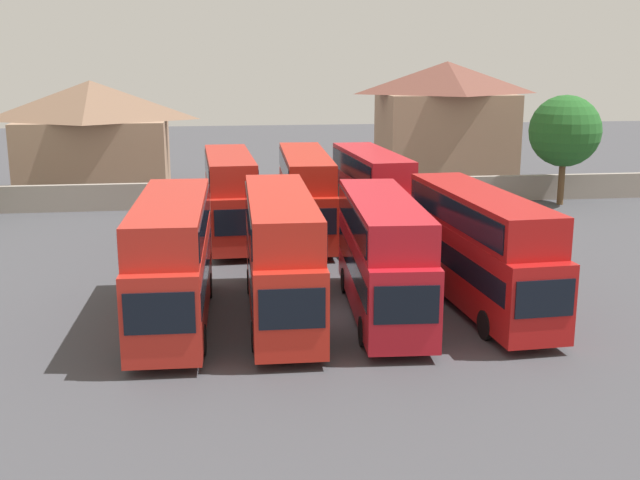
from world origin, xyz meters
TOP-DOWN VIEW (x-y plane):
  - ground at (0.00, 18.00)m, footprint 140.00×140.00m
  - depot_boundary_wall at (0.00, 23.91)m, footprint 56.00×0.50m
  - bus_1 at (-6.15, -0.06)m, footprint 2.93×10.91m
  - bus_2 at (-1.95, 0.13)m, footprint 2.76×11.36m
  - bus_3 at (2.10, -0.09)m, footprint 3.17×10.84m
  - bus_4 at (6.27, 0.42)m, footprint 3.10×11.71m
  - bus_5 at (-3.63, 13.69)m, footprint 2.79×10.43m
  - bus_6 at (0.66, 13.98)m, footprint 2.93×11.71m
  - bus_7 at (4.43, 13.81)m, footprint 3.05×10.54m
  - house_terrace_left at (-13.53, 31.93)m, footprint 11.53×7.06m
  - house_terrace_centre at (14.39, 32.96)m, footprint 10.90×7.48m
  - tree_left_of_lot at (19.60, 21.91)m, footprint 4.93×4.93m

SIDE VIEW (x-z plane):
  - ground at x=0.00m, z-range 0.00..0.00m
  - depot_boundary_wall at x=0.00m, z-range 0.00..1.80m
  - bus_3 at x=2.10m, z-range 0.31..5.07m
  - bus_4 at x=6.27m, z-range 0.31..5.14m
  - bus_6 at x=0.66m, z-range 0.31..5.19m
  - bus_7 at x=4.43m, z-range 0.31..5.22m
  - bus_5 at x=-3.63m, z-range 0.31..5.23m
  - bus_1 at x=-6.15m, z-range 0.31..5.23m
  - bus_2 at x=-1.95m, z-range 0.31..5.28m
  - house_terrace_left at x=-13.53m, z-range 0.09..8.50m
  - house_terrace_centre at x=14.39m, z-range 0.09..9.85m
  - tree_left_of_lot at x=19.60m, z-range 1.32..8.94m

